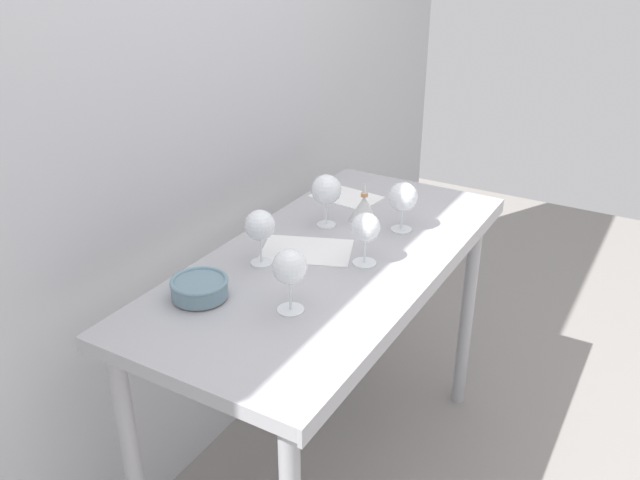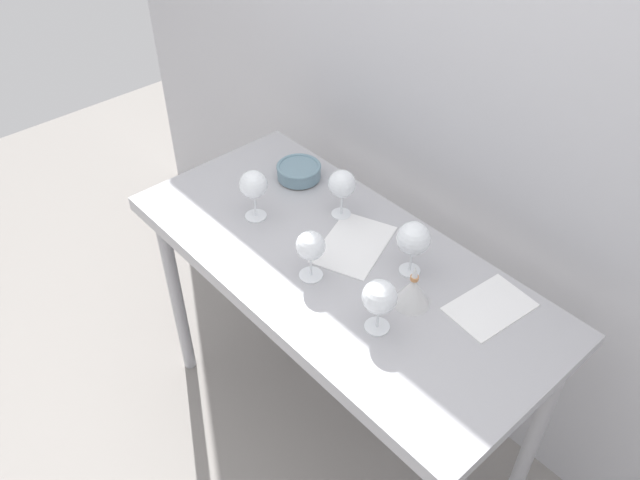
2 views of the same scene
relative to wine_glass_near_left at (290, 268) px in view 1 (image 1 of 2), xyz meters
The scene contains 12 objects.
ground_plane 1.08m from the wine_glass_near_left, 11.84° to the left, with size 6.00×6.00×0.00m, color gray.
back_wall 0.71m from the wine_glass_near_left, 59.47° to the left, with size 3.80×0.04×2.60m, color #B7B7BC.
steel_counter 0.41m from the wine_glass_near_left, 10.83° to the left, with size 1.40×0.65×0.90m.
wine_glass_near_left is the anchor object (origin of this frame).
wine_glass_far_right 0.54m from the wine_glass_near_left, 19.91° to the left, with size 0.10×0.10×0.18m.
wine_glass_near_right 0.60m from the wine_glass_near_left, ahead, with size 0.09×0.09×0.16m.
wine_glass_far_left 0.28m from the wine_glass_near_left, 50.51° to the left, with size 0.09×0.09×0.17m.
wine_glass_near_center 0.34m from the wine_glass_near_left, ahead, with size 0.09×0.09×0.16m.
tasting_sheet_upper 0.81m from the wine_glass_near_left, 17.69° to the left, with size 0.16×0.24×0.00m, color white.
tasting_sheet_lower 0.37m from the wine_glass_near_left, 24.29° to the left, with size 0.18×0.27×0.00m, color white.
tasting_bowl 0.27m from the wine_glass_near_left, 105.83° to the left, with size 0.16×0.16×0.06m.
decanter_funnel 0.61m from the wine_glass_near_left, ahead, with size 0.11×0.11×0.14m.
Camera 1 is at (-1.57, -0.88, 1.83)m, focal length 37.46 mm.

